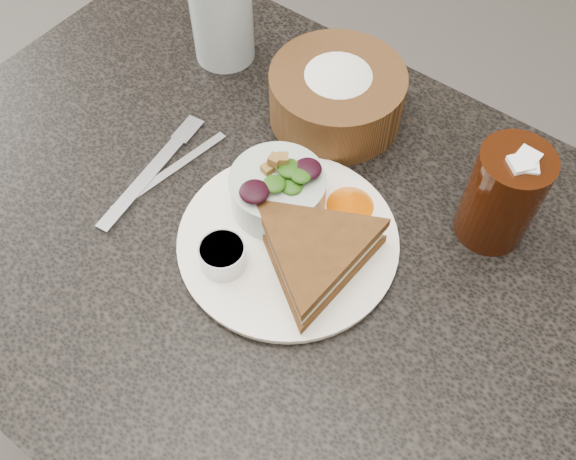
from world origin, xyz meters
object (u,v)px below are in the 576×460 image
Objects in this scene: dinner_plate at (288,241)px; salad_bowl at (278,187)px; dressing_ramekin at (223,256)px; bread_basket at (337,89)px; sandwich at (315,253)px; water_glass at (222,17)px; cola_glass at (504,192)px; dining_table at (277,355)px.

salad_bowl reaches higher than dinner_plate.
bread_basket is at bearing 97.20° from dressing_ramekin.
bread_basket is (-0.03, 0.17, 0.01)m from salad_bowl.
sandwich is 0.39m from water_glass.
salad_bowl is at bearing -149.37° from cola_glass.
salad_bowl is 0.29m from water_glass.
bread_basket is at bearing -1.53° from water_glass.
salad_bowl is at bearing -37.07° from water_glass.
water_glass is at bearing 142.50° from dinner_plate.
cola_glass is (0.20, 0.17, 0.45)m from dining_table.
dressing_ramekin is at bearing -118.82° from dinner_plate.
cola_glass is (0.25, -0.04, 0.02)m from bread_basket.
dining_table is 0.42m from salad_bowl.
water_glass is (-0.32, 0.22, 0.03)m from sandwich.
sandwich is at bearing -27.24° from salad_bowl.
dressing_ramekin is (0.00, -0.11, -0.02)m from salad_bowl.
bread_basket reaches higher than dinner_plate.
dinner_plate is at bearing -37.50° from water_glass.
water_glass is (-0.23, 0.18, 0.02)m from salad_bowl.
cola_glass is (0.13, 0.17, 0.04)m from sandwich.
water_glass reaches higher than dressing_ramekin.
water_glass is at bearing 142.93° from salad_bowl.
dining_table is at bearing -40.07° from water_glass.
salad_bowl reaches higher than dressing_ramekin.
dinner_plate is 1.96× the size of water_glass.
dining_table is 8.68× the size of salad_bowl.
water_glass is at bearing 174.27° from cola_glass.
sandwich reaches higher than dining_table.
cola_glass is at bearing -9.01° from bread_basket.
sandwich is at bearing -7.78° from dining_table.
bread_basket is 1.26× the size of cola_glass.
salad_bowl is 2.15× the size of dressing_ramekin.
dinner_plate is at bearing 1.64° from dining_table.
salad_bowl is at bearing -173.90° from sandwich.
dressing_ramekin reaches higher than dinner_plate.
sandwich is 0.22m from cola_glass.
dining_table is at bearing -178.36° from dinner_plate.
dining_table is at bearing 77.31° from dressing_ramekin.
water_glass is at bearing 129.88° from dressing_ramekin.
salad_bowl is (-0.02, 0.03, 0.42)m from dining_table.
dressing_ramekin is at bearing -110.63° from sandwich.
sandwich is 0.25m from bread_basket.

